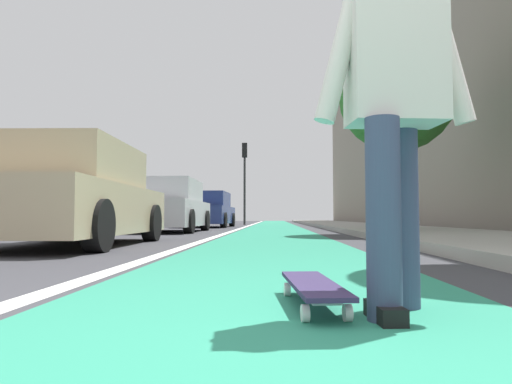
% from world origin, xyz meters
% --- Properties ---
extents(ground_plane, '(80.00, 80.00, 0.00)m').
position_xyz_m(ground_plane, '(10.00, 0.00, 0.00)').
color(ground_plane, '#38383D').
extents(bike_lane_paint, '(56.00, 2.18, 0.00)m').
position_xyz_m(bike_lane_paint, '(24.00, 0.00, 0.00)').
color(bike_lane_paint, '#288466').
rests_on(bike_lane_paint, ground).
extents(lane_stripe_white, '(52.00, 0.16, 0.01)m').
position_xyz_m(lane_stripe_white, '(20.00, 1.24, 0.00)').
color(lane_stripe_white, silver).
rests_on(lane_stripe_white, ground).
extents(sidewalk_curb, '(52.00, 3.20, 0.13)m').
position_xyz_m(sidewalk_curb, '(18.00, -3.35, 0.06)').
color(sidewalk_curb, '#9E9B93').
rests_on(sidewalk_curb, ground).
extents(building_facade, '(40.00, 1.20, 10.35)m').
position_xyz_m(building_facade, '(22.00, -6.14, 5.17)').
color(building_facade, gray).
rests_on(building_facade, ground).
extents(skateboard, '(0.85, 0.28, 0.11)m').
position_xyz_m(skateboard, '(0.95, -0.19, 0.09)').
color(skateboard, white).
rests_on(skateboard, ground).
extents(skater_person, '(0.48, 0.72, 1.64)m').
position_xyz_m(skater_person, '(0.80, -0.53, 0.94)').
color(skater_person, '#384260').
rests_on(skater_person, ground).
extents(parked_car_near, '(4.19, 2.04, 1.48)m').
position_xyz_m(parked_car_near, '(5.34, 2.97, 0.71)').
color(parked_car_near, tan).
rests_on(parked_car_near, ground).
extents(parked_car_mid, '(4.26, 1.92, 1.47)m').
position_xyz_m(parked_car_mid, '(11.60, 3.00, 0.70)').
color(parked_car_mid, '#B7B7BC').
rests_on(parked_car_mid, ground).
extents(parked_car_far, '(4.35, 1.94, 1.46)m').
position_xyz_m(parked_car_far, '(17.84, 2.74, 0.69)').
color(parked_car_far, navy).
rests_on(parked_car_far, ground).
extents(traffic_light, '(0.33, 0.28, 4.54)m').
position_xyz_m(traffic_light, '(23.99, 1.64, 3.12)').
color(traffic_light, '#2D2D2D').
rests_on(traffic_light, ground).
extents(street_tree_mid, '(2.77, 2.77, 4.74)m').
position_xyz_m(street_tree_mid, '(9.71, -2.95, 3.34)').
color(street_tree_mid, brown).
rests_on(street_tree_mid, ground).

